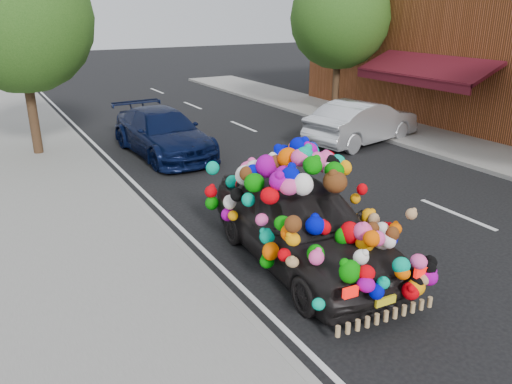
% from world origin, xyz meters
% --- Properties ---
extents(ground, '(100.00, 100.00, 0.00)m').
position_xyz_m(ground, '(0.00, 0.00, 0.00)').
color(ground, black).
rests_on(ground, ground).
extents(sidewalk, '(4.00, 60.00, 0.12)m').
position_xyz_m(sidewalk, '(-4.30, 0.00, 0.06)').
color(sidewalk, gray).
rests_on(sidewalk, ground).
extents(kerb, '(0.15, 60.00, 0.13)m').
position_xyz_m(kerb, '(-2.35, 0.00, 0.07)').
color(kerb, gray).
rests_on(kerb, ground).
extents(footpath_far, '(3.00, 40.00, 0.12)m').
position_xyz_m(footpath_far, '(8.20, 3.00, 0.06)').
color(footpath_far, gray).
rests_on(footpath_far, ground).
extents(lane_markings, '(6.00, 50.00, 0.01)m').
position_xyz_m(lane_markings, '(3.60, 0.00, 0.01)').
color(lane_markings, silver).
rests_on(lane_markings, ground).
extents(tree_near_sidewalk, '(4.20, 4.20, 6.13)m').
position_xyz_m(tree_near_sidewalk, '(-3.80, 9.50, 4.02)').
color(tree_near_sidewalk, '#332114').
rests_on(tree_near_sidewalk, ground).
extents(tree_far_b, '(4.00, 4.00, 5.90)m').
position_xyz_m(tree_far_b, '(8.00, 10.00, 3.89)').
color(tree_far_b, '#332114').
rests_on(tree_far_b, ground).
extents(plush_art_car, '(2.45, 4.80, 2.17)m').
position_xyz_m(plush_art_car, '(-0.65, -0.10, 1.11)').
color(plush_art_car, black).
rests_on(plush_art_car, ground).
extents(navy_sedan, '(2.18, 4.86, 1.38)m').
position_xyz_m(navy_sedan, '(-0.38, 7.81, 0.69)').
color(navy_sedan, black).
rests_on(navy_sedan, ground).
extents(silver_hatchback, '(4.58, 2.36, 1.44)m').
position_xyz_m(silver_hatchback, '(5.88, 5.83, 0.72)').
color(silver_hatchback, silver).
rests_on(silver_hatchback, ground).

